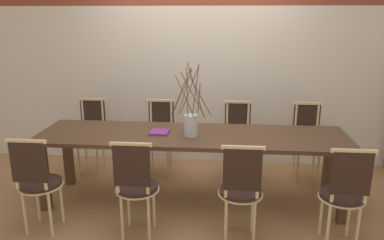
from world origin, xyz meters
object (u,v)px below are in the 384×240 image
(chair_far_center, at_px, (237,136))
(vase_centerpiece, at_px, (191,123))
(chair_near_center, at_px, (241,188))
(book_stack, at_px, (159,132))
(dining_table, at_px, (192,142))

(chair_far_center, height_order, vase_centerpiece, vase_centerpiece)
(chair_near_center, bearing_deg, book_stack, 139.55)
(dining_table, relative_size, vase_centerpiece, 4.17)
(chair_far_center, bearing_deg, vase_centerpiece, 56.81)
(chair_near_center, bearing_deg, vase_centerpiece, 127.35)
(chair_far_center, bearing_deg, book_stack, 40.26)
(vase_centerpiece, distance_m, book_stack, 0.36)
(chair_far_center, xyz_separation_m, vase_centerpiece, (-0.50, -0.76, 0.38))
(dining_table, relative_size, chair_far_center, 3.39)
(dining_table, distance_m, book_stack, 0.35)
(dining_table, distance_m, vase_centerpiece, 0.23)
(chair_near_center, distance_m, book_stack, 1.11)
(chair_far_center, bearing_deg, dining_table, 54.99)
(dining_table, bearing_deg, book_stack, -179.76)
(chair_near_center, bearing_deg, chair_far_center, 89.64)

